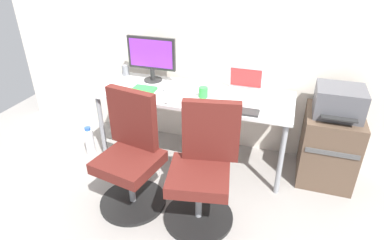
{
  "coord_description": "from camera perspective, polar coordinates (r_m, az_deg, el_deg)",
  "views": [
    {
      "loc": [
        0.8,
        -2.55,
        1.89
      ],
      "look_at": [
        0.0,
        -0.05,
        0.46
      ],
      "focal_mm": 30.2,
      "sensor_mm": 36.0,
      "label": 1
    }
  ],
  "objects": [
    {
      "name": "ground_plane",
      "position": [
        3.28,
        0.27,
        -6.7
      ],
      "size": [
        5.28,
        5.28,
        0.0
      ],
      "primitive_type": "plane",
      "color": "gray"
    },
    {
      "name": "back_wall",
      "position": [
        3.11,
        2.65,
        17.59
      ],
      "size": [
        4.4,
        0.04,
        2.6
      ],
      "primitive_type": "cube",
      "color": "silver",
      "rests_on": "ground"
    },
    {
      "name": "desk",
      "position": [
        2.95,
        0.3,
        3.61
      ],
      "size": [
        1.77,
        0.63,
        0.71
      ],
      "color": "silver",
      "rests_on": "ground"
    },
    {
      "name": "office_chair_left",
      "position": [
        2.6,
        -10.71,
        -6.36
      ],
      "size": [
        0.54,
        0.54,
        0.94
      ],
      "color": "black",
      "rests_on": "ground"
    },
    {
      "name": "office_chair_right",
      "position": [
        2.41,
        1.94,
        -8.93
      ],
      "size": [
        0.54,
        0.54,
        0.94
      ],
      "color": "black",
      "rests_on": "ground"
    },
    {
      "name": "side_cabinet",
      "position": [
        3.11,
        22.92,
        -4.32
      ],
      "size": [
        0.46,
        0.53,
        0.64
      ],
      "color": "brown",
      "rests_on": "ground"
    },
    {
      "name": "printer",
      "position": [
        2.91,
        24.55,
        3.01
      ],
      "size": [
        0.38,
        0.4,
        0.24
      ],
      "color": "#515156",
      "rests_on": "side_cabinet"
    },
    {
      "name": "water_bottle_on_floor",
      "position": [
        3.42,
        -17.62,
        -3.65
      ],
      "size": [
        0.09,
        0.09,
        0.31
      ],
      "color": "white",
      "rests_on": "ground"
    },
    {
      "name": "desktop_monitor",
      "position": [
        3.15,
        -7.16,
        11.16
      ],
      "size": [
        0.48,
        0.18,
        0.43
      ],
      "color": "#262626",
      "rests_on": "desk"
    },
    {
      "name": "open_laptop",
      "position": [
        2.94,
        9.17,
        5.67
      ],
      "size": [
        0.31,
        0.26,
        0.23
      ],
      "color": "silver",
      "rests_on": "desk"
    },
    {
      "name": "keyboard_by_monitor",
      "position": [
        2.91,
        -10.93,
        4.27
      ],
      "size": [
        0.34,
        0.12,
        0.02
      ],
      "primitive_type": "cube",
      "color": "#515156",
      "rests_on": "desk"
    },
    {
      "name": "keyboard_by_laptop",
      "position": [
        2.62,
        8.08,
        1.64
      ],
      "size": [
        0.34,
        0.12,
        0.02
      ],
      "primitive_type": "cube",
      "color": "#2D2D2D",
      "rests_on": "desk"
    },
    {
      "name": "mouse_by_monitor",
      "position": [
        3.0,
        -4.53,
        5.61
      ],
      "size": [
        0.06,
        0.1,
        0.03
      ],
      "primitive_type": "ellipsoid",
      "color": "#B7B7B7",
      "rests_on": "desk"
    },
    {
      "name": "mouse_by_laptop",
      "position": [
        2.75,
        -4.42,
        3.45
      ],
      "size": [
        0.06,
        0.1,
        0.03
      ],
      "primitive_type": "ellipsoid",
      "color": "silver",
      "rests_on": "desk"
    },
    {
      "name": "coffee_mug",
      "position": [
        2.83,
        2.02,
        4.92
      ],
      "size": [
        0.08,
        0.08,
        0.09
      ],
      "primitive_type": "cylinder",
      "color": "green",
      "rests_on": "desk"
    },
    {
      "name": "pen_cup",
      "position": [
        3.4,
        -11.64,
        8.6
      ],
      "size": [
        0.07,
        0.07,
        0.1
      ],
      "primitive_type": "cylinder",
      "color": "slate",
      "rests_on": "desk"
    },
    {
      "name": "notebook",
      "position": [
        3.0,
        -8.5,
        5.34
      ],
      "size": [
        0.21,
        0.15,
        0.03
      ],
      "primitive_type": "cube",
      "color": "green",
      "rests_on": "desk"
    },
    {
      "name": "paper_pile",
      "position": [
        2.93,
        15.2,
        3.86
      ],
      "size": [
        0.21,
        0.3,
        0.01
      ],
      "primitive_type": "cube",
      "color": "white",
      "rests_on": "desk"
    }
  ]
}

